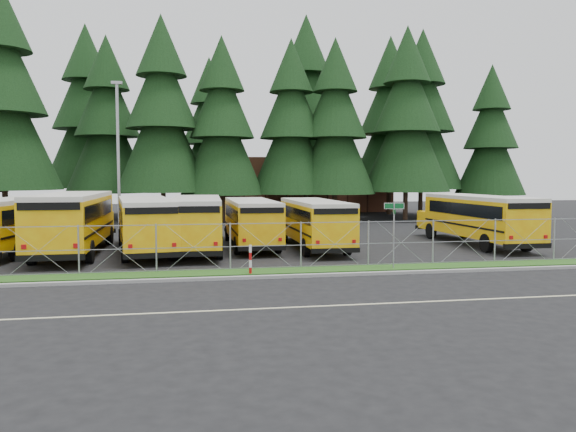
% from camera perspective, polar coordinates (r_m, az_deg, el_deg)
% --- Properties ---
extents(ground, '(120.00, 120.00, 0.00)m').
position_cam_1_polar(ground, '(25.19, 3.09, -4.90)').
color(ground, black).
rests_on(ground, ground).
extents(curb, '(50.00, 0.25, 0.12)m').
position_cam_1_polar(curb, '(22.22, 4.96, -5.95)').
color(curb, gray).
rests_on(curb, ground).
extents(grass_verge, '(50.00, 1.40, 0.06)m').
position_cam_1_polar(grass_verge, '(23.56, 4.06, -5.45)').
color(grass_verge, '#1F4212').
rests_on(grass_verge, ground).
extents(road_lane_line, '(50.00, 0.12, 0.01)m').
position_cam_1_polar(road_lane_line, '(17.65, 9.22, -8.78)').
color(road_lane_line, beige).
rests_on(road_lane_line, ground).
extents(chainlink_fence, '(44.00, 0.10, 2.00)m').
position_cam_1_polar(chainlink_fence, '(24.09, 3.65, -2.91)').
color(chainlink_fence, '#979AA0').
rests_on(chainlink_fence, ground).
extents(brick_building, '(22.00, 10.00, 6.00)m').
position_cam_1_polar(brick_building, '(65.29, 0.04, 3.21)').
color(brick_building, brown).
rests_on(brick_building, ground).
extents(bus_0, '(3.86, 10.97, 2.82)m').
position_cam_1_polar(bus_0, '(32.08, -25.66, -0.84)').
color(bus_0, orange).
rests_on(bus_0, ground).
extents(bus_1, '(2.85, 11.75, 3.08)m').
position_cam_1_polar(bus_1, '(30.20, -20.88, -0.74)').
color(bus_1, orange).
rests_on(bus_1, ground).
extents(bus_2, '(3.86, 10.92, 2.80)m').
position_cam_1_polar(bus_2, '(29.52, -14.30, -0.97)').
color(bus_2, orange).
rests_on(bus_2, ground).
extents(bus_3, '(2.99, 10.88, 2.83)m').
position_cam_1_polar(bus_3, '(29.69, -9.26, -0.84)').
color(bus_3, orange).
rests_on(bus_3, ground).
extents(bus_4, '(2.39, 10.04, 2.63)m').
position_cam_1_polar(bus_4, '(31.21, -3.80, -0.75)').
color(bus_4, orange).
rests_on(bus_4, ground).
extents(bus_5, '(2.39, 10.07, 2.64)m').
position_cam_1_polar(bus_5, '(30.39, 2.61, -0.87)').
color(bus_5, orange).
rests_on(bus_5, ground).
extents(bus_east, '(2.58, 10.82, 2.84)m').
position_cam_1_polar(bus_east, '(33.83, 18.57, -0.41)').
color(bus_east, orange).
rests_on(bus_east, ground).
extents(street_sign, '(0.83, 0.54, 2.81)m').
position_cam_1_polar(street_sign, '(23.92, 10.71, -0.53)').
color(street_sign, '#979AA0').
rests_on(street_sign, ground).
extents(striped_bollard, '(0.11, 0.11, 1.20)m').
position_cam_1_polar(striped_bollard, '(22.36, -3.85, -4.48)').
color(striped_bollard, '#B20C0C').
rests_on(striped_bollard, ground).
extents(light_standard, '(0.70, 0.35, 10.14)m').
position_cam_1_polar(light_standard, '(38.94, -16.86, 6.19)').
color(light_standard, '#979AA0').
rests_on(light_standard, ground).
extents(conifer_1, '(8.80, 8.80, 19.47)m').
position_cam_1_polar(conifer_1, '(50.16, -27.07, 10.25)').
color(conifer_1, black).
rests_on(conifer_1, ground).
extents(conifer_2, '(7.52, 7.52, 16.63)m').
position_cam_1_polar(conifer_2, '(53.79, -17.86, 8.52)').
color(conifer_2, black).
rests_on(conifer_2, ground).
extents(conifer_3, '(7.98, 7.98, 17.66)m').
position_cam_1_polar(conifer_3, '(49.71, -12.66, 9.60)').
color(conifer_3, black).
rests_on(conifer_3, ground).
extents(conifer_4, '(7.24, 7.24, 16.00)m').
position_cam_1_polar(conifer_4, '(49.28, -6.70, 8.75)').
color(conifer_4, black).
rests_on(conifer_4, ground).
extents(conifer_5, '(7.30, 7.30, 16.13)m').
position_cam_1_polar(conifer_5, '(50.51, 0.33, 8.74)').
color(conifer_5, black).
rests_on(conifer_5, ground).
extents(conifer_6, '(7.31, 7.31, 16.17)m').
position_cam_1_polar(conifer_6, '(50.51, 4.80, 8.74)').
color(conifer_6, black).
rests_on(conifer_6, ground).
extents(conifer_7, '(7.88, 7.88, 17.44)m').
position_cam_1_polar(conifer_7, '(52.41, 11.95, 9.19)').
color(conifer_7, black).
rests_on(conifer_7, ground).
extents(conifer_8, '(8.34, 8.34, 18.43)m').
position_cam_1_polar(conifer_8, '(57.92, 13.43, 9.16)').
color(conifer_8, black).
rests_on(conifer_8, ground).
extents(conifer_9, '(6.64, 6.64, 14.68)m').
position_cam_1_polar(conifer_9, '(58.03, 19.90, 7.17)').
color(conifer_9, black).
rests_on(conifer_9, ground).
extents(conifer_10, '(8.62, 8.62, 19.05)m').
position_cam_1_polar(conifer_10, '(60.18, -19.73, 9.14)').
color(conifer_10, black).
rests_on(conifer_10, ground).
extents(conifer_11, '(7.19, 7.19, 15.91)m').
position_cam_1_polar(conifer_11, '(57.80, -7.96, 7.99)').
color(conifer_11, black).
rests_on(conifer_11, ground).
extents(conifer_12, '(9.12, 9.12, 20.18)m').
position_cam_1_polar(conifer_12, '(57.74, 1.84, 10.16)').
color(conifer_12, black).
rests_on(conifer_12, ground).
extents(conifer_13, '(8.30, 8.30, 18.35)m').
position_cam_1_polar(conifer_13, '(59.66, 10.30, 9.02)').
color(conifer_13, black).
rests_on(conifer_13, ground).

